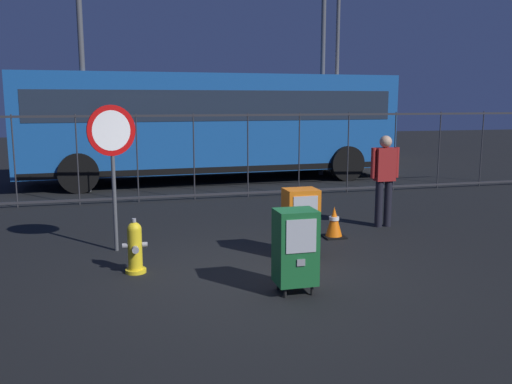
# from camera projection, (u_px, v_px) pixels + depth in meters

# --- Properties ---
(ground_plane) EXTENTS (60.00, 60.00, 0.00)m
(ground_plane) POSITION_uv_depth(u_px,v_px,m) (257.00, 273.00, 7.31)
(ground_plane) COLOR black
(fire_hydrant) EXTENTS (0.33, 0.31, 0.75)m
(fire_hydrant) POSITION_uv_depth(u_px,v_px,m) (135.00, 247.00, 7.29)
(fire_hydrant) COLOR yellow
(fire_hydrant) RESTS_ON ground_plane
(newspaper_box_primary) EXTENTS (0.48, 0.42, 1.02)m
(newspaper_box_primary) POSITION_uv_depth(u_px,v_px,m) (301.00, 219.00, 8.00)
(newspaper_box_primary) COLOR black
(newspaper_box_primary) RESTS_ON ground_plane
(newspaper_box_secondary) EXTENTS (0.48, 0.42, 1.02)m
(newspaper_box_secondary) POSITION_uv_depth(u_px,v_px,m) (295.00, 247.00, 6.49)
(newspaper_box_secondary) COLOR black
(newspaper_box_secondary) RESTS_ON ground_plane
(stop_sign) EXTENTS (0.71, 0.31, 2.23)m
(stop_sign) POSITION_uv_depth(u_px,v_px,m) (112.00, 147.00, 8.14)
(stop_sign) COLOR #4C4F54
(stop_sign) RESTS_ON ground_plane
(pedestrian) EXTENTS (0.55, 0.22, 1.67)m
(pedestrian) POSITION_uv_depth(u_px,v_px,m) (384.00, 176.00, 9.87)
(pedestrian) COLOR black
(pedestrian) RESTS_ON ground_plane
(traffic_cone) EXTENTS (0.36, 0.36, 0.53)m
(traffic_cone) POSITION_uv_depth(u_px,v_px,m) (334.00, 222.00, 9.18)
(traffic_cone) COLOR black
(traffic_cone) RESTS_ON ground_plane
(fence_barrier) EXTENTS (18.03, 0.04, 2.00)m
(fence_barrier) POSITION_uv_depth(u_px,v_px,m) (194.00, 156.00, 12.59)
(fence_barrier) COLOR #2D2D33
(fence_barrier) RESTS_ON ground_plane
(bus_near) EXTENTS (10.58, 3.08, 3.00)m
(bus_near) POSITION_uv_depth(u_px,v_px,m) (212.00, 121.00, 15.58)
(bus_near) COLOR #19519E
(bus_near) RESTS_ON ground_plane
(bus_far) EXTENTS (10.50, 2.78, 3.00)m
(bus_far) POSITION_uv_depth(u_px,v_px,m) (244.00, 117.00, 19.67)
(bus_far) COLOR beige
(bus_far) RESTS_ON ground_plane
(street_light_near_left) EXTENTS (0.32, 0.32, 7.64)m
(street_light_near_left) POSITION_uv_depth(u_px,v_px,m) (323.00, 29.00, 16.27)
(street_light_near_left) COLOR #4C4F54
(street_light_near_left) RESTS_ON ground_plane
(street_light_near_right) EXTENTS (0.32, 0.32, 8.09)m
(street_light_near_right) POSITION_uv_depth(u_px,v_px,m) (79.00, 2.00, 13.09)
(street_light_near_right) COLOR #4C4F54
(street_light_near_right) RESTS_ON ground_plane
(street_light_far_left) EXTENTS (0.32, 0.32, 7.22)m
(street_light_far_left) POSITION_uv_depth(u_px,v_px,m) (337.00, 49.00, 20.11)
(street_light_far_left) COLOR #4C4F54
(street_light_far_left) RESTS_ON ground_plane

